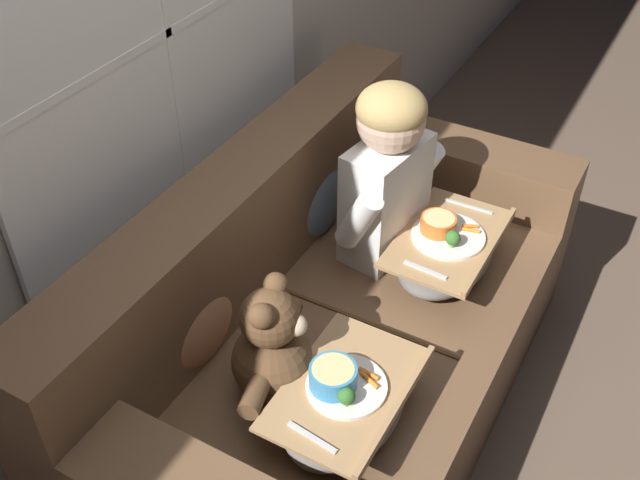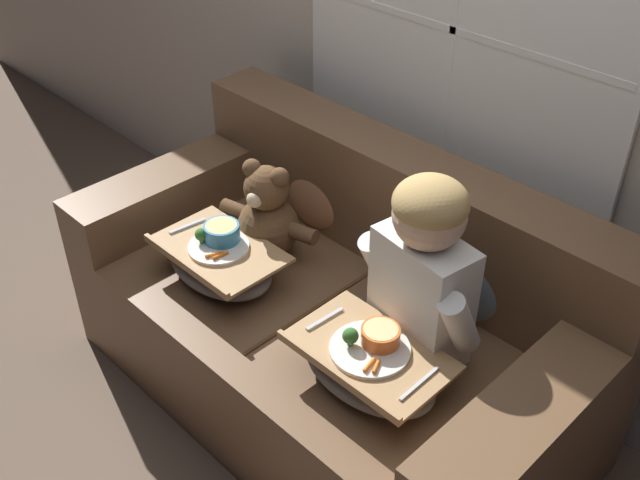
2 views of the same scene
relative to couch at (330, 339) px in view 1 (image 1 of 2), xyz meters
The scene contains 9 objects.
ground_plane 0.34m from the couch, 90.00° to the right, with size 14.00×14.00×0.00m, color brown.
wall_back_with_window 1.12m from the couch, 90.00° to the left, with size 8.00×0.08×2.60m.
couch is the anchor object (origin of this frame).
throw_pillow_behind_child 0.53m from the couch, 34.45° to the left, with size 0.35×0.17×0.36m.
throw_pillow_behind_teddy 0.53m from the couch, 145.55° to the left, with size 0.33×0.16×0.34m.
child_figure 0.59m from the couch, ahead, with size 0.45×0.24×0.62m.
teddy_bear 0.46m from the couch, behind, with size 0.40×0.29×0.37m.
lap_tray_child 0.48m from the couch, 34.21° to the right, with size 0.48×0.30×0.20m.
lap_tray_teddy 0.48m from the couch, 145.92° to the right, with size 0.46×0.30×0.21m.
Camera 1 is at (-1.47, -0.73, 2.13)m, focal length 42.00 mm.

